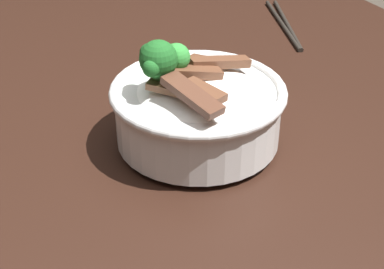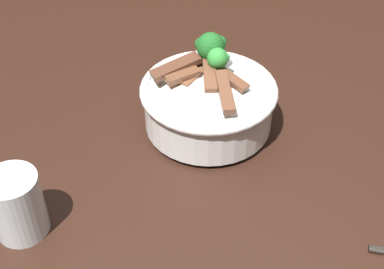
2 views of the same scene
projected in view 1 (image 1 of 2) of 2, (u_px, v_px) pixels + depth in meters
The scene contains 3 objects.
dining_table at pixel (235, 242), 0.71m from camera, with size 1.51×1.03×0.78m.
rice_bowl at pixel (195, 107), 0.70m from camera, with size 0.21×0.21×0.14m.
chopsticks_pair at pixel (285, 24), 1.03m from camera, with size 0.20×0.09×0.01m.
Camera 1 is at (-0.44, 0.29, 1.18)m, focal length 56.17 mm.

